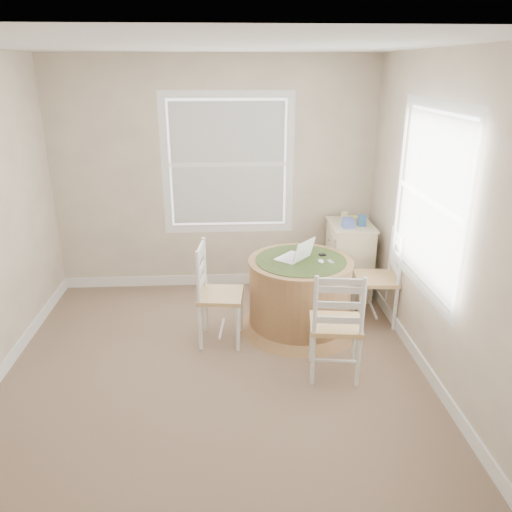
{
  "coord_description": "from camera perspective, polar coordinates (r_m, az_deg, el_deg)",
  "views": [
    {
      "loc": [
        0.14,
        -3.75,
        2.45
      ],
      "look_at": [
        0.38,
        0.45,
        0.86
      ],
      "focal_mm": 35.0,
      "sensor_mm": 36.0,
      "label": 1
    }
  ],
  "objects": [
    {
      "name": "room",
      "position": [
        4.08,
        -2.81,
        4.28
      ],
      "size": [
        3.64,
        3.64,
        2.64
      ],
      "color": "#7C654F",
      "rests_on": "ground"
    },
    {
      "name": "round_table",
      "position": [
        4.93,
        5.01,
        -4.01
      ],
      "size": [
        1.19,
        1.19,
        0.72
      ],
      "rotation": [
        0.0,
        0.0,
        0.22
      ],
      "color": "#9B6E45",
      "rests_on": "ground"
    },
    {
      "name": "chair_left",
      "position": [
        4.65,
        -4.05,
        -4.45
      ],
      "size": [
        0.44,
        0.46,
        0.95
      ],
      "primitive_type": null,
      "rotation": [
        0.0,
        0.0,
        1.46
      ],
      "color": "white",
      "rests_on": "ground"
    },
    {
      "name": "chair_near",
      "position": [
        4.2,
        9.1,
        -7.65
      ],
      "size": [
        0.47,
        0.45,
        0.95
      ],
      "primitive_type": null,
      "rotation": [
        0.0,
        0.0,
        3.01
      ],
      "color": "white",
      "rests_on": "ground"
    },
    {
      "name": "chair_right",
      "position": [
        5.14,
        13.55,
        -2.48
      ],
      "size": [
        0.43,
        0.45,
        0.95
      ],
      "primitive_type": null,
      "rotation": [
        0.0,
        0.0,
        -1.66
      ],
      "color": "white",
      "rests_on": "ground"
    },
    {
      "name": "laptop",
      "position": [
        4.82,
        4.47,
        0.0
      ],
      "size": [
        0.41,
        0.42,
        0.22
      ],
      "rotation": [
        0.0,
        0.0,
        4.0
      ],
      "color": "white",
      "rests_on": "round_table"
    },
    {
      "name": "mouse",
      "position": [
        4.77,
        7.41,
        -0.61
      ],
      "size": [
        0.08,
        0.1,
        0.03
      ],
      "primitive_type": "ellipsoid",
      "rotation": [
        0.0,
        0.0,
        0.22
      ],
      "color": "white",
      "rests_on": "round_table"
    },
    {
      "name": "phone",
      "position": [
        4.79,
        8.52,
        -0.68
      ],
      "size": [
        0.06,
        0.1,
        0.02
      ],
      "primitive_type": "cube",
      "rotation": [
        0.0,
        0.0,
        0.22
      ],
      "color": "#B7BABF",
      "rests_on": "round_table"
    },
    {
      "name": "keys",
      "position": [
        4.94,
        7.58,
        0.08
      ],
      "size": [
        0.07,
        0.06,
        0.02
      ],
      "primitive_type": "cube",
      "rotation": [
        0.0,
        0.0,
        0.22
      ],
      "color": "black",
      "rests_on": "round_table"
    },
    {
      "name": "corner_chest",
      "position": [
        5.74,
        10.53,
        -0.36
      ],
      "size": [
        0.49,
        0.63,
        0.84
      ],
      "rotation": [
        0.0,
        0.0,
        -0.01
      ],
      "color": "beige",
      "rests_on": "ground"
    },
    {
      "name": "tissue_box",
      "position": [
        5.45,
        10.46,
        3.72
      ],
      "size": [
        0.12,
        0.12,
        0.1
      ],
      "primitive_type": "cube",
      "rotation": [
        0.0,
        0.0,
        -0.01
      ],
      "color": "#5466C0",
      "rests_on": "corner_chest"
    },
    {
      "name": "box_yellow",
      "position": [
        5.68,
        11.19,
        4.18
      ],
      "size": [
        0.15,
        0.1,
        0.06
      ],
      "primitive_type": "cube",
      "rotation": [
        0.0,
        0.0,
        -0.01
      ],
      "color": "#E7E551",
      "rests_on": "corner_chest"
    },
    {
      "name": "box_blue",
      "position": [
        5.53,
        12.1,
        3.96
      ],
      "size": [
        0.08,
        0.08,
        0.12
      ],
      "primitive_type": "cube",
      "rotation": [
        0.0,
        0.0,
        -0.01
      ],
      "color": "#35679F",
      "rests_on": "corner_chest"
    },
    {
      "name": "cup_cream",
      "position": [
        5.74,
        10.01,
        4.57
      ],
      "size": [
        0.07,
        0.07,
        0.09
      ],
      "primitive_type": "cylinder",
      "color": "beige",
      "rests_on": "corner_chest"
    }
  ]
}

